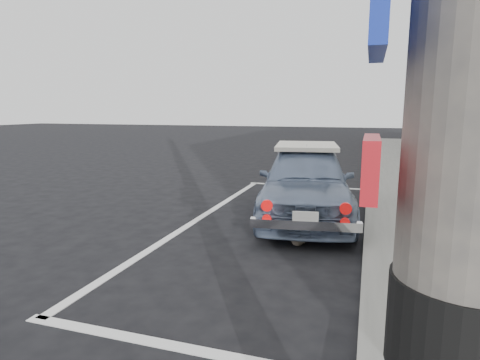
% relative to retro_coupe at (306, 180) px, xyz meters
% --- Properties ---
extents(ground, '(80.00, 80.00, 0.00)m').
position_rel_retro_coupe_xyz_m(ground, '(-0.80, -3.70, -0.64)').
color(ground, black).
rests_on(ground, ground).
extents(building_far, '(3.50, 10.00, 8.00)m').
position_rel_retro_coupe_xyz_m(building_far, '(5.55, 16.30, 3.36)').
color(building_far, '#AFA79E').
rests_on(building_far, ground).
extents(pline_rear, '(3.00, 0.12, 0.01)m').
position_rel_retro_coupe_xyz_m(pline_rear, '(-0.30, -4.20, -0.64)').
color(pline_rear, silver).
rests_on(pline_rear, ground).
extents(pline_front, '(3.00, 0.12, 0.01)m').
position_rel_retro_coupe_xyz_m(pline_front, '(-0.30, 2.80, -0.64)').
color(pline_front, silver).
rests_on(pline_front, ground).
extents(pline_side, '(0.12, 7.00, 0.01)m').
position_rel_retro_coupe_xyz_m(pline_side, '(-1.70, -0.70, -0.64)').
color(pline_side, silver).
rests_on(pline_side, ground).
extents(retro_coupe, '(2.05, 3.91, 1.27)m').
position_rel_retro_coupe_xyz_m(retro_coupe, '(0.00, 0.00, 0.00)').
color(retro_coupe, slate).
rests_on(retro_coupe, ground).
extents(cat, '(0.18, 0.42, 0.22)m').
position_rel_retro_coupe_xyz_m(cat, '(0.14, -1.54, -0.54)').
color(cat, '#79675C').
rests_on(cat, ground).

